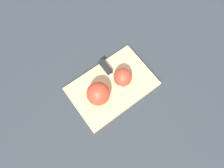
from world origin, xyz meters
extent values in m
plane|color=#282D33|center=(0.00, 0.00, 0.00)|extent=(4.00, 4.00, 0.00)
cube|color=tan|center=(0.00, 0.00, 0.01)|extent=(0.35, 0.25, 0.02)
sphere|color=red|center=(-0.07, 0.00, 0.06)|extent=(0.09, 0.09, 0.09)
cylinder|color=beige|center=(-0.07, -0.01, 0.06)|extent=(0.08, 0.01, 0.08)
sphere|color=red|center=(0.04, -0.01, 0.06)|extent=(0.07, 0.07, 0.07)
cylinder|color=beige|center=(0.05, -0.01, 0.06)|extent=(0.03, 0.06, 0.07)
cube|color=silver|center=(0.02, 0.00, 0.02)|extent=(0.02, 0.09, 0.00)
cube|color=black|center=(0.03, 0.07, 0.03)|extent=(0.03, 0.07, 0.02)
camera|label=1|loc=(-0.20, -0.22, 0.82)|focal=35.00mm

